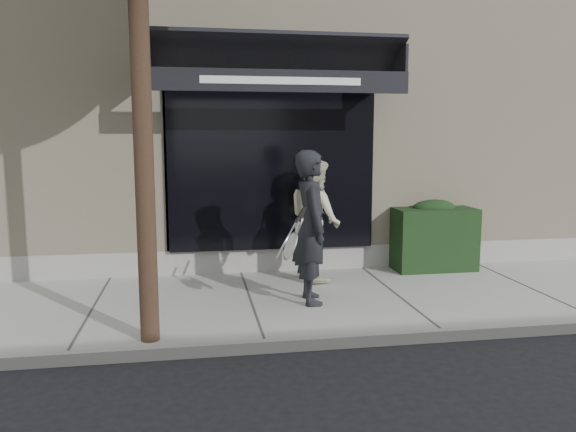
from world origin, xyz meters
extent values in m
plane|color=black|center=(0.00, 0.00, 0.00)|extent=(80.00, 80.00, 0.00)
cube|color=#999994|center=(0.00, 0.00, 0.06)|extent=(20.00, 3.00, 0.12)
cube|color=gray|center=(0.00, -1.55, 0.07)|extent=(20.00, 0.10, 0.14)
cube|color=beige|center=(0.00, 5.00, 2.75)|extent=(14.00, 7.00, 5.50)
cube|color=gray|center=(0.00, 1.70, 0.25)|extent=(14.02, 0.42, 0.50)
cube|color=black|center=(-1.50, 1.55, 1.80)|extent=(3.20, 0.30, 2.60)
cube|color=gray|center=(-3.10, 1.70, 1.80)|extent=(0.08, 0.40, 2.60)
cube|color=gray|center=(0.10, 1.70, 1.80)|extent=(0.08, 0.40, 2.60)
cube|color=gray|center=(-1.50, 1.70, 3.14)|extent=(3.36, 0.40, 0.12)
cube|color=black|center=(-1.50, 1.00, 3.40)|extent=(3.60, 1.03, 0.55)
cube|color=black|center=(-1.50, 0.50, 3.01)|extent=(3.60, 0.05, 0.30)
cube|color=white|center=(-1.50, 0.47, 3.01)|extent=(2.20, 0.01, 0.10)
cube|color=black|center=(-3.28, 1.00, 3.32)|extent=(0.04, 1.00, 0.45)
cube|color=black|center=(0.28, 1.00, 3.32)|extent=(0.04, 1.00, 0.45)
cube|color=black|center=(1.10, 1.25, 0.62)|extent=(1.30, 0.70, 1.00)
ellipsoid|color=black|center=(1.10, 1.25, 1.12)|extent=(0.71, 0.38, 0.27)
cylinder|color=black|center=(-3.20, -1.30, 2.40)|extent=(0.20, 0.20, 4.80)
imported|color=black|center=(-1.23, -0.22, 1.11)|extent=(0.49, 0.73, 1.98)
torus|color=silver|center=(-1.55, -0.50, 0.92)|extent=(0.19, 0.32, 0.29)
cylinder|color=silver|center=(-1.55, -0.50, 0.92)|extent=(0.15, 0.28, 0.25)
cylinder|color=silver|center=(-1.55, -0.50, 0.92)|extent=(0.17, 0.05, 0.09)
cylinder|color=black|center=(-1.55, -0.50, 0.92)|extent=(0.20, 0.07, 0.11)
torus|color=silver|center=(-1.65, -0.58, 0.95)|extent=(0.24, 0.34, 0.28)
cylinder|color=silver|center=(-1.65, -0.58, 0.95)|extent=(0.20, 0.30, 0.24)
cylinder|color=silver|center=(-1.65, -0.58, 0.95)|extent=(0.17, 0.06, 0.10)
cylinder|color=black|center=(-1.65, -0.58, 0.95)|extent=(0.19, 0.08, 0.12)
imported|color=beige|center=(-0.93, 0.94, 1.04)|extent=(0.88, 1.03, 1.83)
torus|color=silver|center=(-1.21, 0.72, 1.02)|extent=(0.09, 0.31, 0.30)
cylinder|color=silver|center=(-1.21, 0.72, 1.02)|extent=(0.07, 0.27, 0.27)
cylinder|color=silver|center=(-1.21, 0.72, 1.02)|extent=(0.18, 0.03, 0.05)
cylinder|color=black|center=(-1.21, 0.72, 1.02)|extent=(0.20, 0.04, 0.07)
camera|label=1|loc=(-2.70, -7.18, 2.27)|focal=35.00mm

